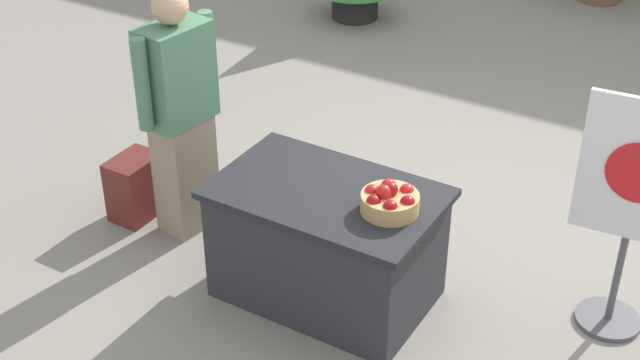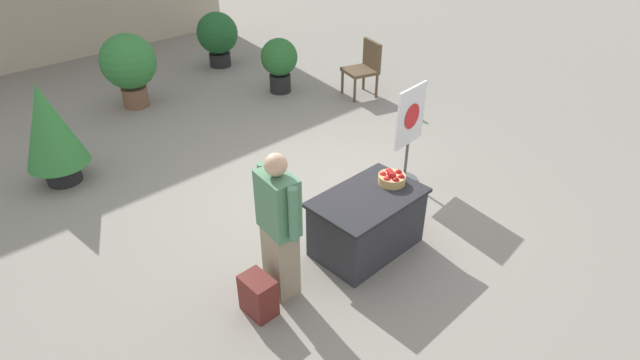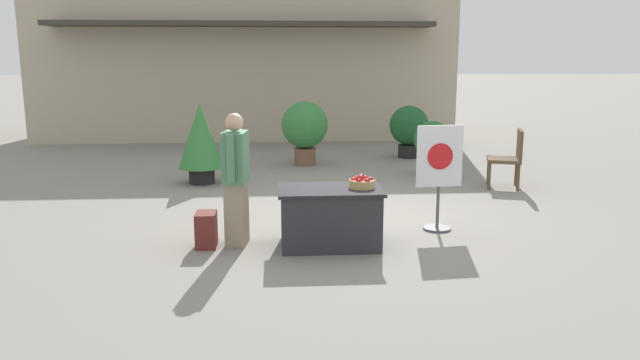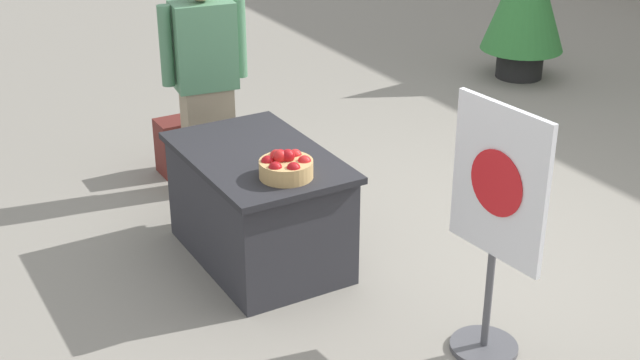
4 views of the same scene
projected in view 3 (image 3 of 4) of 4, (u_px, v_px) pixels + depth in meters
The scene contains 12 objects.
ground_plane at pixel (351, 223), 8.50m from camera, with size 120.00×120.00×0.00m, color gray.
storefront_building at pixel (247, 49), 17.45m from camera, with size 11.01×4.56×4.79m.
display_table at pixel (330, 217), 7.42m from camera, with size 1.23×0.78×0.71m.
apple_basket at pixel (362, 182), 7.36m from camera, with size 0.31×0.31×0.16m.
person_visitor at pixel (236, 179), 7.40m from camera, with size 0.31×0.61×1.59m.
backpack at pixel (206, 230), 7.41m from camera, with size 0.24×0.34×0.42m.
poster_board at pixel (439, 173), 8.03m from camera, with size 0.61×0.36×1.37m.
patio_chair at pixel (510, 155), 10.61m from camera, with size 0.69×0.69×1.01m.
potted_plant_far_right at pixel (409, 127), 13.69m from camera, with size 0.86×0.86×1.15m.
potted_plant_far_left at pixel (432, 143), 11.71m from camera, with size 0.69×0.69×1.03m.
potted_plant_near_left at pixel (201, 139), 10.93m from camera, with size 0.80×0.80×1.42m.
potted_plant_near_right at pixel (305, 127), 12.76m from camera, with size 0.96×0.96×1.31m.
Camera 3 is at (-1.02, -8.16, 2.27)m, focal length 35.00 mm.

